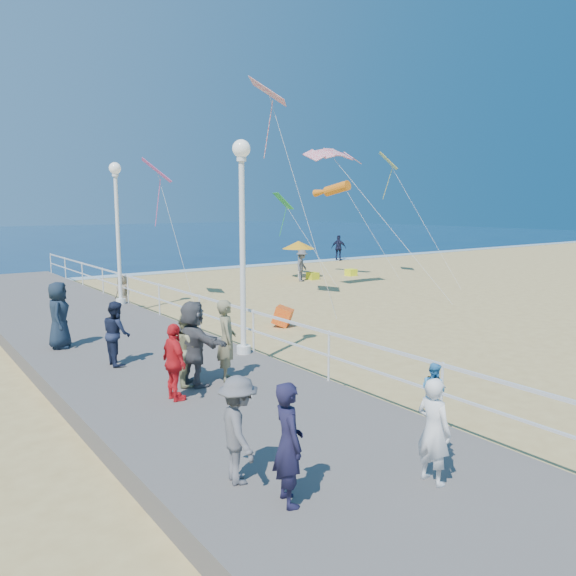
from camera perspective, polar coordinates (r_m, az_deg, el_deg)
ground at (r=17.84m, az=10.37°, el=-5.16°), size 160.00×160.00×0.00m
ocean at (r=78.06m, az=-26.72°, el=4.48°), size 160.00×90.00×0.05m
surf_line at (r=35.03m, az=-14.63°, el=1.39°), size 160.00×1.20×0.04m
boardwalk at (r=13.56m, az=-12.37°, el=-8.70°), size 5.00×44.00×0.40m
railing at (r=14.41m, az=-3.54°, el=-3.19°), size 0.05×42.00×0.55m
lamp_post_mid at (r=13.97m, az=-4.67°, el=6.40°), size 0.44×0.44×5.32m
lamp_post_far at (r=22.16m, az=-16.96°, el=6.80°), size 0.44×0.44×5.32m
woman_holding_toddler at (r=8.04m, az=14.58°, el=-13.84°), size 0.36×0.54×1.47m
toddler_held at (r=8.07m, az=14.56°, el=-9.99°), size 0.30×0.38×0.77m
spectator_0 at (r=7.28m, az=0.04°, el=-15.50°), size 0.52×0.66×1.59m
spectator_1 at (r=11.99m, az=-10.14°, el=-6.15°), size 0.80×0.89×1.51m
spectator_2 at (r=7.84m, az=-5.05°, el=-14.14°), size 0.78×1.07×1.48m
spectator_3 at (r=11.09m, az=-11.47°, el=-7.40°), size 0.37×0.89×1.51m
spectator_4 at (r=15.94m, az=-22.26°, el=-2.57°), size 0.85×1.01×1.77m
spectator_5 at (r=11.88m, az=-9.60°, el=-5.56°), size 0.83×1.74×1.80m
spectator_6 at (r=12.14m, az=-6.26°, el=-5.29°), size 0.65×0.76×1.76m
spectator_7 at (r=13.87m, az=-17.04°, el=-4.40°), size 0.60×0.76×1.52m
beach_walker_a at (r=30.77m, az=1.43°, el=2.29°), size 1.29×1.16×1.73m
beach_walker_b at (r=42.45m, az=5.18°, el=4.07°), size 1.05×1.18×1.92m
beach_walker_c at (r=23.15m, az=-16.41°, el=-0.42°), size 0.74×0.85×1.46m
box_kite at (r=19.29m, az=-0.53°, el=-3.08°), size 0.88×0.90×0.74m
beach_umbrella at (r=31.99m, az=1.07°, el=4.40°), size 1.90×1.90×2.14m
beach_chair_left at (r=33.47m, az=6.42°, el=1.59°), size 0.55×0.55×0.40m
beach_chair_right at (r=31.63m, az=2.52°, el=1.24°), size 0.55×0.55×0.40m
kite_parafoil at (r=26.95m, az=4.68°, el=13.58°), size 3.05×0.94×0.65m
kite_windsock at (r=32.16m, az=5.00°, el=10.04°), size 1.02×2.75×1.10m
kite_diamond_pink at (r=24.23m, az=-13.20°, el=11.55°), size 1.61×1.79×0.95m
kite_diamond_multi at (r=33.12m, az=10.15°, el=12.58°), size 1.69×1.71×0.97m
kite_diamond_green at (r=32.13m, az=-0.51°, el=8.84°), size 1.33×1.55×0.93m
kite_diamond_redwhite at (r=22.71m, az=-2.04°, el=19.29°), size 2.02×2.05×0.87m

